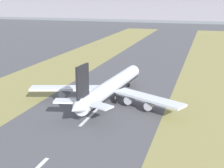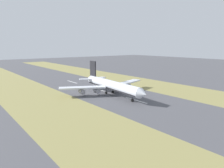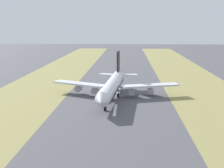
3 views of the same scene
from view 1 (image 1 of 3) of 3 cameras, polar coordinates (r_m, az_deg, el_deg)
name	(u,v)px [view 1 (image 1 of 3)]	position (r m, az deg, el deg)	size (l,w,h in m)	color
ground_plane	(102,104)	(124.99, -1.80, -3.70)	(800.00, 800.00, 0.00)	#4C4C51
grass_median_west	(6,94)	(145.30, -18.85, -1.76)	(40.00, 600.00, 0.01)	olive
grass_median_east	(221,116)	(119.09, 19.25, -5.62)	(40.00, 600.00, 0.01)	olive
centreline_dash_mid	(89,117)	(112.56, -4.15, -5.98)	(1.20, 18.00, 0.01)	silver
centreline_dash_far	(120,87)	(148.49, 1.43, -0.52)	(1.20, 18.00, 0.01)	silver
airplane_main_jet	(110,88)	(126.07, -0.32, -0.65)	(63.92, 67.22, 20.20)	silver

